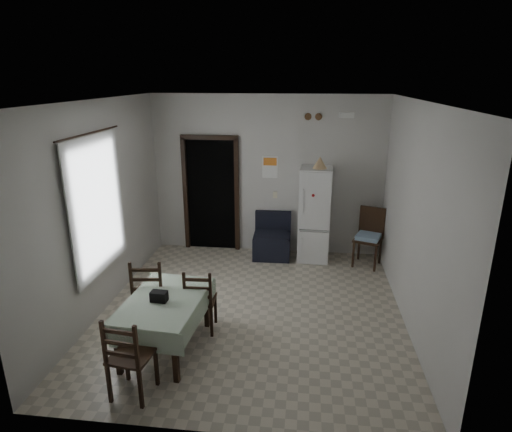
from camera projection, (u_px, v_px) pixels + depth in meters
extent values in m
plane|color=#B6AB94|center=(252.00, 310.00, 6.12)|extent=(4.50, 4.50, 0.00)
cube|color=black|center=(214.00, 192.00, 8.24)|extent=(0.90, 0.45, 2.10)
cube|color=black|center=(186.00, 195.00, 8.06)|extent=(0.08, 0.10, 2.18)
cube|color=black|center=(237.00, 197.00, 7.95)|extent=(0.08, 0.10, 2.18)
cube|color=black|center=(209.00, 137.00, 7.67)|extent=(1.06, 0.10, 0.08)
cube|color=silver|center=(90.00, 205.00, 5.69)|extent=(0.10, 1.20, 1.60)
cube|color=silver|center=(98.00, 205.00, 5.68)|extent=(0.02, 1.45, 1.85)
cylinder|color=black|center=(90.00, 133.00, 5.38)|extent=(0.02, 1.60, 0.02)
cube|color=white|center=(270.00, 167.00, 7.73)|extent=(0.28, 0.02, 0.40)
cube|color=orange|center=(270.00, 162.00, 7.69)|extent=(0.24, 0.01, 0.14)
cube|color=beige|center=(275.00, 195.00, 7.88)|extent=(0.08, 0.02, 0.12)
cylinder|color=brown|center=(308.00, 117.00, 7.37)|extent=(0.12, 0.03, 0.12)
cylinder|color=brown|center=(319.00, 117.00, 7.35)|extent=(0.12, 0.03, 0.12)
cube|color=white|center=(347.00, 115.00, 7.26)|extent=(0.25, 0.07, 0.09)
cone|color=tan|center=(320.00, 163.00, 7.24)|extent=(0.25, 0.25, 0.20)
cube|color=black|center=(159.00, 296.00, 4.99)|extent=(0.20, 0.13, 0.12)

